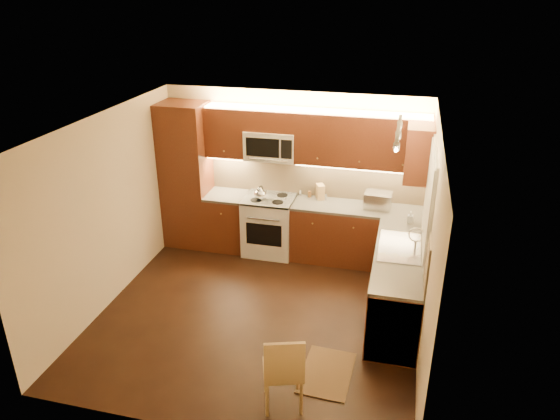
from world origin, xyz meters
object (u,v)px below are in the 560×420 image
(microwave, at_px, (271,145))
(toaster_oven, at_px, (378,200))
(sink, at_px, (401,242))
(kettle, at_px, (260,193))
(soap_bottle, at_px, (410,217))
(knife_block, at_px, (320,192))
(dining_chair, at_px, (283,368))
(stove, at_px, (269,225))

(microwave, distance_m, toaster_oven, 1.78)
(sink, height_order, kettle, kettle)
(soap_bottle, bearing_deg, knife_block, 163.39)
(knife_block, height_order, dining_chair, knife_block)
(soap_bottle, bearing_deg, microwave, 172.78)
(sink, height_order, toaster_oven, toaster_oven)
(microwave, xyz_separation_m, toaster_oven, (1.63, -0.06, -0.70))
(stove, distance_m, sink, 2.35)
(soap_bottle, bearing_deg, toaster_oven, 144.03)
(microwave, relative_size, kettle, 3.43)
(microwave, distance_m, kettle, 0.74)
(microwave, bearing_deg, dining_chair, -73.28)
(microwave, relative_size, toaster_oven, 1.95)
(dining_chair, bearing_deg, soap_bottle, 49.80)
(knife_block, bearing_deg, dining_chair, -110.32)
(knife_block, distance_m, soap_bottle, 1.46)
(knife_block, relative_size, soap_bottle, 1.39)
(kettle, relative_size, soap_bottle, 1.34)
(sink, distance_m, kettle, 2.36)
(knife_block, distance_m, dining_chair, 3.38)
(knife_block, bearing_deg, toaster_oven, -32.82)
(sink, bearing_deg, microwave, 147.79)
(microwave, relative_size, dining_chair, 0.86)
(stove, relative_size, soap_bottle, 5.57)
(kettle, height_order, toaster_oven, kettle)
(kettle, xyz_separation_m, soap_bottle, (2.22, -0.25, -0.05))
(kettle, distance_m, soap_bottle, 2.24)
(microwave, bearing_deg, soap_bottle, -12.74)
(microwave, xyz_separation_m, sink, (2.00, -1.26, -0.74))
(kettle, distance_m, toaster_oven, 1.76)
(soap_bottle, bearing_deg, stove, 176.32)
(microwave, height_order, toaster_oven, microwave)
(kettle, relative_size, toaster_oven, 0.57)
(dining_chair, bearing_deg, sink, 44.66)
(microwave, xyz_separation_m, knife_block, (0.75, 0.07, -0.71))
(toaster_oven, xyz_separation_m, dining_chair, (-0.66, -3.19, -0.57))
(soap_bottle, bearing_deg, kettle, 179.12)
(kettle, relative_size, dining_chair, 0.25)
(microwave, relative_size, soap_bottle, 4.60)
(stove, xyz_separation_m, sink, (2.00, -1.12, 0.52))
(stove, bearing_deg, microwave, 90.00)
(dining_chair, bearing_deg, microwave, 88.66)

